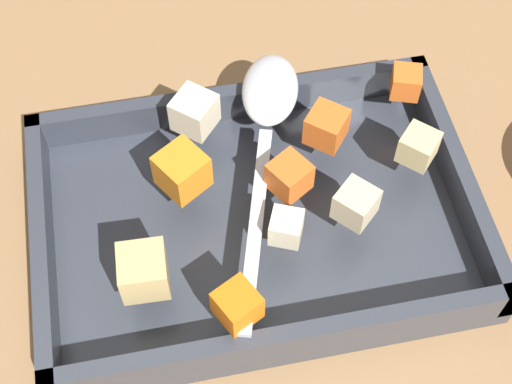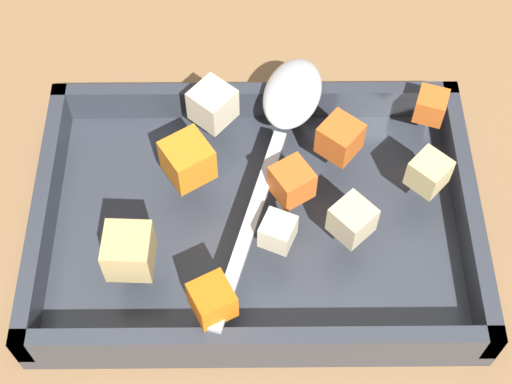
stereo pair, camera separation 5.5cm
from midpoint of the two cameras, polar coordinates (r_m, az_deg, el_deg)
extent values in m
plane|color=#936D47|center=(0.61, -4.19, -2.15)|extent=(4.00, 4.00, 0.00)
cube|color=#333842|center=(0.60, -2.66, -2.73)|extent=(0.33, 0.23, 0.01)
cube|color=#333842|center=(0.53, -0.76, -11.39)|extent=(0.33, 0.01, 0.03)
cube|color=#333842|center=(0.64, -4.37, 6.55)|extent=(0.33, 0.01, 0.03)
cube|color=#333842|center=(0.59, -18.34, -4.10)|extent=(0.01, 0.23, 0.03)
cube|color=#333842|center=(0.61, 12.39, 0.97)|extent=(0.01, 0.23, 0.03)
cube|color=orange|center=(0.56, -0.32, 0.95)|extent=(0.04, 0.04, 0.03)
cube|color=orange|center=(0.58, 2.62, 4.73)|extent=(0.04, 0.04, 0.03)
cube|color=orange|center=(0.56, -8.38, 1.35)|extent=(0.04, 0.04, 0.03)
cube|color=orange|center=(0.62, 8.68, 7.97)|extent=(0.03, 0.03, 0.02)
cube|color=orange|center=(0.51, -4.56, -8.73)|extent=(0.04, 0.04, 0.03)
cube|color=tan|center=(0.53, -11.45, -6.09)|extent=(0.03, 0.03, 0.03)
cube|color=beige|center=(0.55, 4.65, -1.14)|extent=(0.04, 0.04, 0.03)
cube|color=beige|center=(0.60, -7.31, 5.76)|extent=(0.04, 0.04, 0.03)
cube|color=beige|center=(0.54, -0.66, -2.90)|extent=(0.03, 0.03, 0.02)
cube|color=#E0CC89|center=(0.58, 9.50, 3.02)|extent=(0.04, 0.04, 0.03)
ellipsoid|color=silver|center=(0.61, -1.55, 7.51)|extent=(0.06, 0.08, 0.02)
cube|color=silver|center=(0.55, -2.90, -2.74)|extent=(0.06, 0.17, 0.01)
camera|label=1|loc=(0.03, -92.87, -4.52)|focal=53.33mm
camera|label=2|loc=(0.03, 87.13, 4.52)|focal=53.33mm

